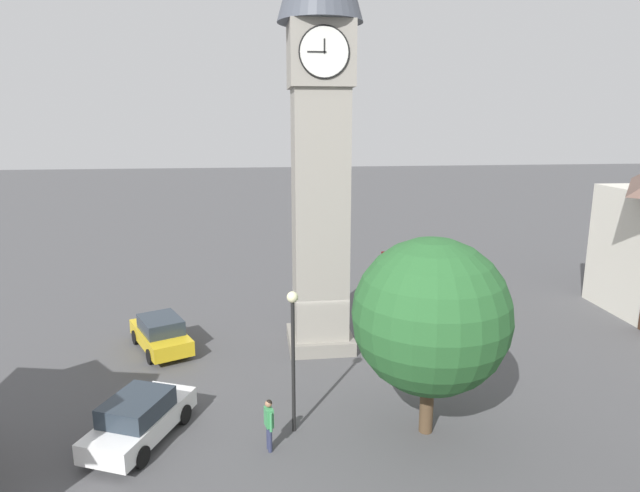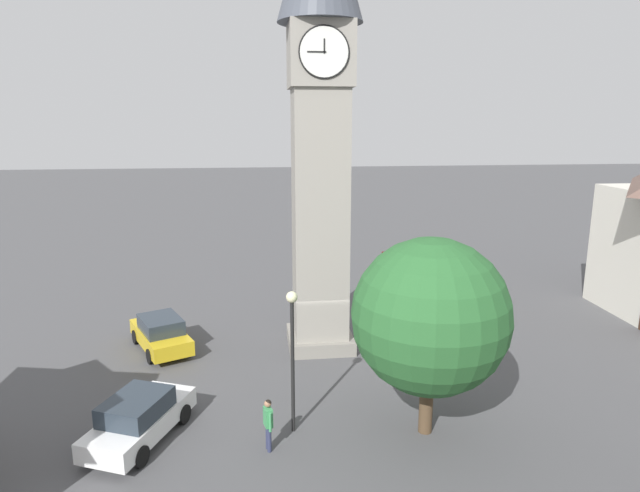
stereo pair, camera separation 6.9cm
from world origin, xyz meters
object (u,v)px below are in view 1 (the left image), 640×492
(car_blue_kerb, at_px, (446,286))
(pedestrian, at_px, (269,420))
(clock_tower, at_px, (320,79))
(tree, at_px, (431,316))
(road_sign, at_px, (386,267))
(lamp_post, at_px, (293,339))
(car_white_side, at_px, (140,418))
(car_silver_kerb, at_px, (161,333))

(car_blue_kerb, distance_m, pedestrian, 17.06)
(clock_tower, relative_size, car_blue_kerb, 4.60)
(tree, bearing_deg, road_sign, -98.26)
(car_blue_kerb, xyz_separation_m, tree, (5.34, 13.06, 3.21))
(car_blue_kerb, xyz_separation_m, pedestrian, (10.43, 13.49, 0.25))
(lamp_post, bearing_deg, car_white_side, -0.77)
(car_silver_kerb, height_order, tree, tree)
(tree, bearing_deg, lamp_post, -7.37)
(pedestrian, distance_m, road_sign, 15.56)
(tree, bearing_deg, pedestrian, 4.91)
(clock_tower, bearing_deg, car_white_side, 45.76)
(lamp_post, bearing_deg, car_silver_kerb, -53.51)
(car_white_side, bearing_deg, car_silver_kerb, -86.10)
(tree, distance_m, road_sign, 13.71)
(car_white_side, bearing_deg, tree, 176.13)
(road_sign, bearing_deg, tree, 81.74)
(car_white_side, distance_m, lamp_post, 5.43)
(car_blue_kerb, xyz_separation_m, lamp_post, (9.60, 12.50, 2.45))
(car_white_side, height_order, road_sign, road_sign)
(pedestrian, bearing_deg, road_sign, -116.93)
(clock_tower, bearing_deg, pedestrian, 71.99)
(clock_tower, relative_size, tree, 3.06)
(car_silver_kerb, height_order, road_sign, road_sign)
(tree, bearing_deg, car_silver_kerb, -38.98)
(car_white_side, xyz_separation_m, lamp_post, (-4.85, 0.07, 2.45))
(tree, xyz_separation_m, lamp_post, (4.26, -0.55, -0.76))
(car_silver_kerb, bearing_deg, pedestrian, 118.78)
(tree, distance_m, lamp_post, 4.36)
(tree, height_order, lamp_post, tree)
(car_silver_kerb, bearing_deg, car_white_side, 93.90)
(car_white_side, distance_m, tree, 9.67)
(car_blue_kerb, distance_m, road_sign, 3.60)
(pedestrian, relative_size, lamp_post, 0.36)
(road_sign, bearing_deg, lamp_post, 64.25)
(lamp_post, relative_size, road_sign, 1.70)
(pedestrian, xyz_separation_m, road_sign, (-7.04, -13.85, 0.89))
(clock_tower, xyz_separation_m, car_blue_kerb, (-7.90, -5.72, -10.78))
(car_silver_kerb, relative_size, tree, 0.69)
(car_white_side, relative_size, lamp_post, 0.94)
(clock_tower, distance_m, car_silver_kerb, 12.87)
(clock_tower, distance_m, lamp_post, 10.88)
(car_blue_kerb, height_order, tree, tree)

